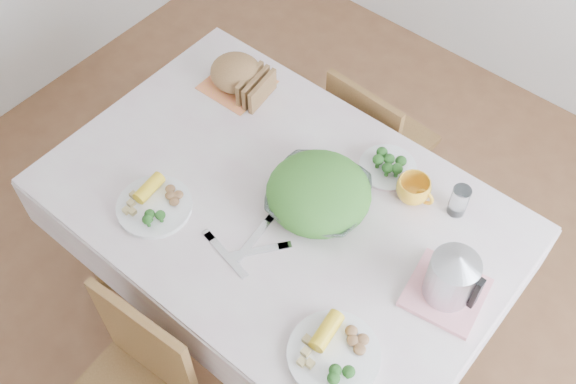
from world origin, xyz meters
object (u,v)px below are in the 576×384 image
Objects in this scene: chair_far at (383,129)px; dining_table at (280,263)px; dinner_plate_left at (155,206)px; electric_kettle at (453,274)px; yellow_mug at (413,190)px; dinner_plate_right at (334,355)px; salad_bowl at (318,198)px.

dining_table is at bearing 97.01° from chair_far.
electric_kettle is at bearing 20.78° from dinner_plate_left.
yellow_mug is (0.61, 0.57, 0.03)m from dinner_plate_left.
dinner_plate_right is at bearing -33.70° from dining_table.
salad_bowl is (0.10, 0.08, 0.43)m from dining_table.
yellow_mug reaches higher than dining_table.
dining_table is 5.70× the size of dinner_plate_left.
dining_table is 4.42× the size of salad_bowl.
electric_kettle is (0.49, -0.01, 0.08)m from salad_bowl.
dinner_plate_right is (0.45, -0.30, 0.40)m from dining_table.
dinner_plate_left is 2.20× the size of yellow_mug.
dinner_plate_left is 1.23× the size of electric_kettle.
dining_table is 7.03× the size of electric_kettle.
salad_bowl is (0.15, -0.64, 0.34)m from chair_far.
salad_bowl is 0.53m from dinner_plate_left.
dinner_plate_left is at bearing -157.20° from electric_kettle.
chair_far reaches higher than yellow_mug.
dinner_plate_right is 2.36× the size of yellow_mug.
salad_bowl is at bearing -179.45° from electric_kettle.
dining_table is 0.61m from yellow_mug.
electric_kettle reaches higher than yellow_mug.
electric_kettle is (0.14, 0.37, 0.11)m from dinner_plate_right.
dinner_plate_right is 1.33× the size of electric_kettle.
electric_kettle is at bearing -40.17° from yellow_mug.
electric_kettle is (0.89, 0.34, 0.11)m from dinner_plate_left.
yellow_mug is (0.37, -0.42, 0.34)m from chair_far.
yellow_mug is 0.36m from electric_kettle.
salad_bowl reaches higher than dining_table.
salad_bowl is at bearing 36.96° from dining_table.
dining_table is 0.68m from dinner_plate_right.
dinner_plate_right is (0.75, -0.03, 0.00)m from dinner_plate_left.
yellow_mug is at bearing 45.02° from salad_bowl.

